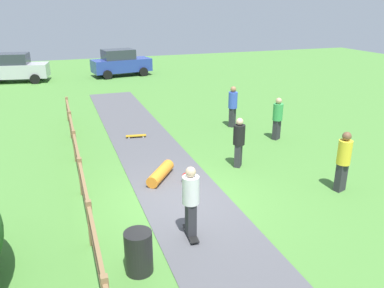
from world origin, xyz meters
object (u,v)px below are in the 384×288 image
at_px(bystander_yellow, 344,159).
at_px(bystander_blue, 233,105).
at_px(skater_riding, 191,199).
at_px(skater_fallen, 163,174).
at_px(parked_car_silver, 14,68).
at_px(bystander_black, 239,140).
at_px(trash_bin, 139,252).
at_px(parked_car_blue, 121,63).
at_px(skateboard_loose, 136,136).
at_px(bystander_green, 278,117).

height_order(bystander_yellow, bystander_blue, bystander_yellow).
distance_m(skater_riding, bystander_blue, 8.66).
bearing_deg(bystander_blue, skater_fallen, -135.53).
bearing_deg(parked_car_silver, bystander_black, -66.41).
distance_m(trash_bin, parked_car_blue, 22.53).
bearing_deg(skateboard_loose, bystander_green, -21.08).
bearing_deg(bystander_blue, trash_bin, -125.69).
bearing_deg(parked_car_blue, skateboard_loose, -97.46).
height_order(skateboard_loose, bystander_black, bystander_black).
height_order(skater_riding, skater_fallen, skater_riding).
height_order(trash_bin, skater_riding, skater_riding).
bearing_deg(parked_car_blue, bystander_green, -78.27).
xyz_separation_m(bystander_green, parked_car_blue, (-3.36, 16.16, 0.04)).
bearing_deg(parked_car_silver, skater_fallen, -73.87).
relative_size(skater_riding, parked_car_silver, 0.39).
xyz_separation_m(skater_fallen, bystander_yellow, (4.61, -2.39, 0.78)).
bearing_deg(trash_bin, skater_riding, 30.30).
height_order(skater_riding, bystander_blue, bystander_blue).
relative_size(skateboard_loose, bystander_green, 0.49).
height_order(bystander_green, parked_car_blue, parked_car_blue).
bearing_deg(bystander_green, skateboard_loose, 158.92).
xyz_separation_m(trash_bin, bystander_green, (6.82, 6.10, 0.47)).
bearing_deg(bystander_green, bystander_yellow, -97.88).
distance_m(bystander_green, parked_car_silver, 19.30).
distance_m(skater_riding, skateboard_loose, 7.36).
relative_size(skater_fallen, parked_car_blue, 0.31).
bearing_deg(bystander_yellow, parked_car_silver, 115.58).
relative_size(bystander_blue, parked_car_blue, 0.40).
bearing_deg(skater_riding, bystander_green, 44.20).
distance_m(bystander_blue, parked_car_silver, 17.03).
bearing_deg(parked_car_silver, bystander_yellow, -64.42).
bearing_deg(skateboard_loose, trash_bin, -101.27).
distance_m(bystander_black, parked_car_blue, 18.12).
xyz_separation_m(trash_bin, bystander_yellow, (6.20, 1.59, 0.53)).
xyz_separation_m(bystander_blue, parked_car_blue, (-2.42, 14.06, -0.02)).
relative_size(skater_fallen, bystander_yellow, 0.76).
xyz_separation_m(skater_riding, parked_car_silver, (-5.08, 21.47, -0.03)).
height_order(bystander_blue, parked_car_blue, parked_car_blue).
height_order(skater_fallen, bystander_blue, bystander_blue).
distance_m(skateboard_loose, parked_car_silver, 15.16).
xyz_separation_m(bystander_blue, bystander_green, (0.93, -2.10, -0.06)).
relative_size(skateboard_loose, bystander_blue, 0.46).
height_order(bystander_yellow, bystander_black, bystander_yellow).
relative_size(trash_bin, parked_car_silver, 0.20).
bearing_deg(parked_car_blue, skater_riding, -95.56).
height_order(skateboard_loose, bystander_green, bystander_green).
bearing_deg(trash_bin, bystander_black, 44.64).
bearing_deg(parked_car_silver, skater_riding, -76.68).
bearing_deg(parked_car_silver, bystander_green, -56.94).
height_order(skater_riding, parked_car_silver, parked_car_silver).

